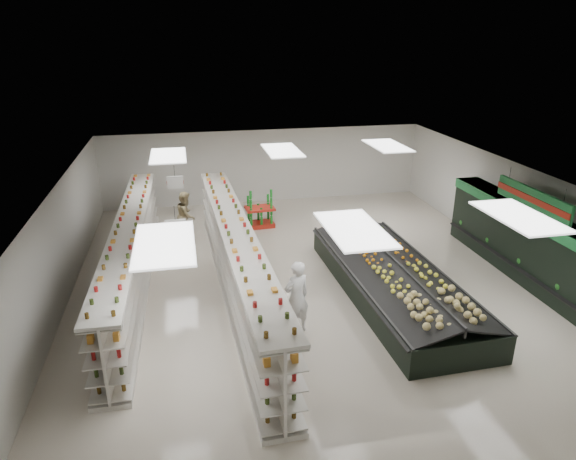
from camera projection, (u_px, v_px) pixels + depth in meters
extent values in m
plane|color=beige|center=(308.00, 279.00, 15.86)|extent=(16.00, 16.00, 0.00)
cube|color=white|center=(309.00, 179.00, 14.70)|extent=(14.00, 16.00, 0.02)
cube|color=silver|center=(265.00, 166.00, 22.58)|extent=(14.00, 0.02, 3.20)
cube|color=silver|center=(432.00, 413.00, 7.98)|extent=(14.00, 0.02, 3.20)
cube|color=silver|center=(59.00, 250.00, 13.95)|extent=(0.02, 16.00, 3.20)
cube|color=silver|center=(518.00, 215.00, 16.61)|extent=(0.02, 16.00, 3.20)
cube|color=black|center=(533.00, 248.00, 15.34)|extent=(0.80, 8.00, 2.20)
cube|color=#217D3B|center=(538.00, 218.00, 14.99)|extent=(0.85, 8.00, 0.30)
cube|color=black|center=(522.00, 265.00, 15.49)|extent=(0.55, 7.80, 0.15)
cube|color=silver|center=(530.00, 240.00, 15.22)|extent=(0.45, 7.70, 0.03)
cube|color=silver|center=(531.00, 231.00, 15.11)|extent=(0.45, 7.70, 0.03)
cube|color=white|center=(176.00, 227.00, 12.32)|extent=(0.50, 0.06, 0.40)
cube|color=red|center=(176.00, 227.00, 12.32)|extent=(0.52, 0.02, 0.12)
cylinder|color=black|center=(175.00, 216.00, 12.21)|extent=(0.01, 0.01, 0.50)
cube|color=white|center=(175.00, 182.00, 15.97)|extent=(0.50, 0.06, 0.40)
cube|color=red|center=(175.00, 182.00, 15.97)|extent=(0.52, 0.02, 0.12)
cylinder|color=black|center=(174.00, 173.00, 15.86)|extent=(0.01, 0.01, 0.50)
cube|color=#217D3B|center=(533.00, 199.00, 14.72)|extent=(0.10, 3.20, 0.60)
cube|color=red|center=(531.00, 199.00, 14.71)|extent=(0.03, 3.20, 0.18)
cylinder|color=black|center=(564.00, 198.00, 13.48)|extent=(0.01, 0.01, 0.50)
cylinder|color=black|center=(510.00, 175.00, 15.67)|extent=(0.01, 0.01, 0.50)
cube|color=silver|center=(135.00, 283.00, 15.50)|extent=(1.08, 11.34, 0.11)
cube|color=silver|center=(132.00, 256.00, 15.17)|extent=(0.29, 11.32, 1.89)
cube|color=silver|center=(128.00, 225.00, 14.82)|extent=(1.08, 11.34, 0.08)
cube|color=silver|center=(127.00, 280.00, 15.42)|extent=(0.64, 11.23, 0.03)
cube|color=silver|center=(126.00, 267.00, 15.27)|extent=(0.64, 11.23, 0.03)
cube|color=silver|center=(124.00, 255.00, 15.12)|extent=(0.64, 11.23, 0.03)
cube|color=silver|center=(123.00, 242.00, 14.97)|extent=(0.64, 11.23, 0.03)
cube|color=silver|center=(121.00, 229.00, 14.82)|extent=(0.64, 11.23, 0.03)
cube|color=silver|center=(142.00, 279.00, 15.49)|extent=(0.64, 11.23, 0.03)
cube|color=silver|center=(141.00, 266.00, 15.34)|extent=(0.64, 11.23, 0.03)
cube|color=silver|center=(139.00, 254.00, 15.19)|extent=(0.64, 11.23, 0.03)
cube|color=silver|center=(138.00, 241.00, 15.04)|extent=(0.64, 11.23, 0.03)
cube|color=silver|center=(136.00, 228.00, 14.89)|extent=(0.64, 11.23, 0.03)
cube|color=silver|center=(238.00, 292.00, 14.94)|extent=(1.30, 11.99, 0.12)
cube|color=silver|center=(237.00, 263.00, 14.60)|extent=(0.46, 11.96, 1.99)
cube|color=silver|center=(235.00, 229.00, 14.22)|extent=(1.30, 11.99, 0.08)
cube|color=silver|center=(230.00, 289.00, 14.84)|extent=(0.83, 11.87, 0.03)
cube|color=silver|center=(229.00, 276.00, 14.69)|extent=(0.83, 11.87, 0.03)
cube|color=silver|center=(229.00, 262.00, 14.53)|extent=(0.83, 11.87, 0.03)
cube|color=silver|center=(228.00, 248.00, 14.37)|extent=(0.83, 11.87, 0.03)
cube|color=silver|center=(227.00, 233.00, 14.21)|extent=(0.83, 11.87, 0.03)
cube|color=silver|center=(246.00, 287.00, 14.94)|extent=(0.83, 11.87, 0.03)
cube|color=silver|center=(245.00, 274.00, 14.79)|extent=(0.83, 11.87, 0.03)
cube|color=silver|center=(245.00, 260.00, 14.63)|extent=(0.83, 11.87, 0.03)
cube|color=silver|center=(244.00, 246.00, 14.47)|extent=(0.83, 11.87, 0.03)
cube|color=silver|center=(244.00, 232.00, 14.31)|extent=(0.83, 11.87, 0.03)
cube|color=black|center=(393.00, 283.00, 14.77)|extent=(2.78, 7.58, 0.75)
cube|color=#262626|center=(353.00, 275.00, 14.36)|extent=(0.26, 7.52, 0.06)
cube|color=#262626|center=(434.00, 266.00, 14.90)|extent=(0.26, 7.52, 0.06)
cube|color=black|center=(372.00, 270.00, 14.45)|extent=(1.58, 7.45, 0.38)
cube|color=black|center=(416.00, 265.00, 14.73)|extent=(1.58, 7.45, 0.38)
cube|color=#262626|center=(395.00, 264.00, 14.55)|extent=(0.25, 7.41, 0.27)
cube|color=red|center=(260.00, 224.00, 20.08)|extent=(1.11, 0.78, 0.18)
cube|color=red|center=(260.00, 208.00, 19.84)|extent=(1.15, 0.82, 0.09)
imported|color=silver|center=(296.00, 297.00, 12.74)|extent=(0.83, 0.68, 1.95)
imported|color=#9C8360|center=(186.00, 215.00, 18.69)|extent=(0.70, 0.95, 1.77)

